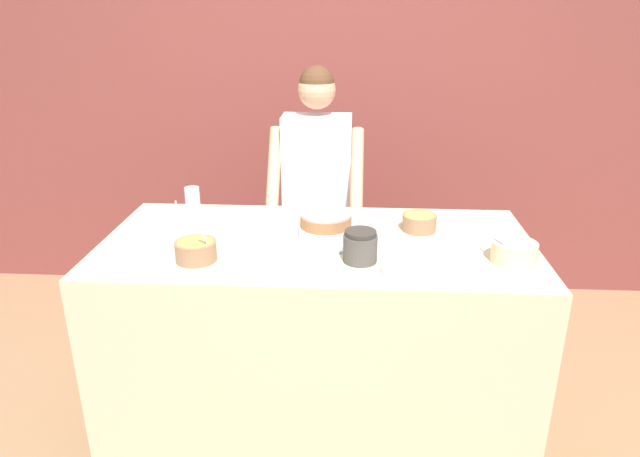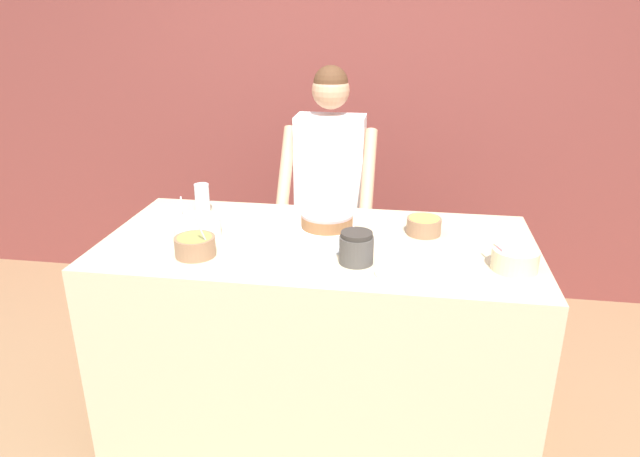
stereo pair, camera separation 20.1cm
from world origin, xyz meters
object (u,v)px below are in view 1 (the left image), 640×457
at_px(frosting_bowl_olive, 196,250).
at_px(drinking_glass, 193,202).
at_px(frosting_bowl_white, 194,231).
at_px(stoneware_jar, 360,246).
at_px(frosting_bowl_yellow, 419,222).
at_px(frosting_bowl_pink, 514,251).
at_px(person_baker, 317,186).
at_px(cake, 326,228).
at_px(ceramic_plate, 408,270).

xyz_separation_m(frosting_bowl_olive, drinking_glass, (-0.14, 0.48, 0.03)).
bearing_deg(frosting_bowl_white, stoneware_jar, -13.16).
bearing_deg(frosting_bowl_yellow, frosting_bowl_pink, -43.06).
distance_m(frosting_bowl_yellow, frosting_bowl_pink, 0.45).
height_order(frosting_bowl_yellow, frosting_bowl_white, frosting_bowl_white).
bearing_deg(frosting_bowl_pink, person_baker, 133.55).
xyz_separation_m(frosting_bowl_yellow, stoneware_jar, (-0.26, -0.34, 0.02)).
height_order(person_baker, frosting_bowl_yellow, person_baker).
distance_m(cake, frosting_bowl_pink, 0.75).
bearing_deg(drinking_glass, ceramic_plate, -29.07).
relative_size(person_baker, cake, 4.90).
bearing_deg(stoneware_jar, ceramic_plate, -24.34).
height_order(ceramic_plate, stoneware_jar, stoneware_jar).
distance_m(frosting_bowl_white, stoneware_jar, 0.71).
height_order(frosting_bowl_yellow, drinking_glass, drinking_glass).
distance_m(frosting_bowl_olive, stoneware_jar, 0.63).
bearing_deg(frosting_bowl_yellow, person_baker, 131.46).
relative_size(cake, drinking_glass, 2.27).
relative_size(frosting_bowl_pink, frosting_bowl_olive, 0.97).
bearing_deg(stoneware_jar, frosting_bowl_pink, 3.08).
bearing_deg(frosting_bowl_pink, drinking_glass, 163.02).
relative_size(cake, frosting_bowl_olive, 1.74).
distance_m(frosting_bowl_pink, ceramic_plate, 0.43).
xyz_separation_m(frosting_bowl_olive, stoneware_jar, (0.63, 0.03, 0.02)).
xyz_separation_m(frosting_bowl_pink, ceramic_plate, (-0.41, -0.11, -0.04)).
distance_m(frosting_bowl_yellow, frosting_bowl_white, 0.96).
bearing_deg(frosting_bowl_yellow, stoneware_jar, -127.38).
xyz_separation_m(drinking_glass, stoneware_jar, (0.77, -0.45, -0.01)).
bearing_deg(frosting_bowl_white, ceramic_plate, -15.55).
bearing_deg(stoneware_jar, cake, 124.32).
distance_m(frosting_bowl_olive, drinking_glass, 0.50).
relative_size(frosting_bowl_white, drinking_glass, 1.35).
distance_m(cake, stoneware_jar, 0.25).
bearing_deg(frosting_bowl_yellow, ceramic_plate, -101.15).
bearing_deg(ceramic_plate, frosting_bowl_pink, 15.15).
distance_m(person_baker, frosting_bowl_pink, 1.18).
distance_m(frosting_bowl_olive, ceramic_plate, 0.81).
height_order(person_baker, frosting_bowl_pink, person_baker).
bearing_deg(person_baker, drinking_glass, -141.07).
xyz_separation_m(person_baker, frosting_bowl_olive, (-0.41, -0.92, 0.02)).
bearing_deg(frosting_bowl_yellow, cake, -161.98).
bearing_deg(ceramic_plate, drinking_glass, 150.93).
bearing_deg(ceramic_plate, cake, 137.87).
distance_m(person_baker, frosting_bowl_olive, 1.00).
xyz_separation_m(frosting_bowl_white, stoneware_jar, (0.69, -0.16, 0.01)).
height_order(frosting_bowl_pink, drinking_glass, frosting_bowl_pink).
xyz_separation_m(cake, frosting_bowl_white, (-0.55, -0.05, -0.01)).
relative_size(drinking_glass, ceramic_plate, 0.71).
xyz_separation_m(person_baker, ceramic_plate, (0.40, -0.97, -0.02)).
bearing_deg(frosting_bowl_pink, cake, 166.39).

